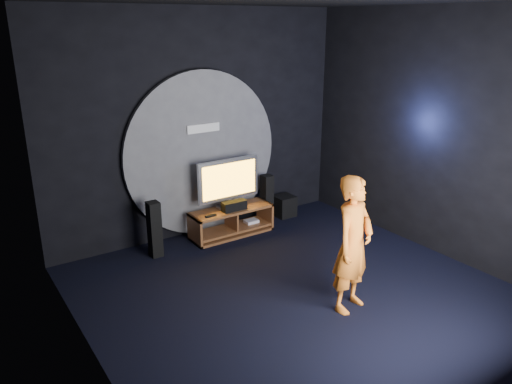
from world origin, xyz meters
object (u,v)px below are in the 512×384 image
Objects in this scene: tower_speaker_left at (155,229)px; tower_speaker_right at (267,199)px; media_console at (232,223)px; player at (353,244)px; tv at (229,181)px; subwoofer at (284,206)px.

tower_speaker_left and tower_speaker_right have the same top height.
tower_speaker_left is at bearing -178.35° from media_console.
player reaches higher than tower_speaker_left.
tower_speaker_left is at bearing -175.43° from tv.
tv is 1.40m from subwoofer.
tower_speaker_right is at bearing 9.28° from media_console.
tower_speaker_left is 2.11m from tower_speaker_right.
tv reaches higher than tower_speaker_right.
player is at bearing -104.50° from tower_speaker_right.
tv is at bearing -173.83° from subwoofer.
tv is at bearing -175.67° from tower_speaker_right.
subwoofer is 0.22× the size of player.
subwoofer is at bearing 9.49° from tower_speaker_right.
tower_speaker_right is (0.78, 0.06, -0.47)m from tv.
tower_speaker_right is (0.77, 0.13, 0.22)m from media_console.
tower_speaker_right reaches higher than media_console.
media_console is at bearing -170.72° from tower_speaker_right.
tv is 2.90× the size of subwoofer.
media_console is at bearing 75.69° from player.
tv is 0.64× the size of player.
tower_speaker_right is 2.28× the size of subwoofer.
tower_speaker_left is at bearing -174.67° from subwoofer.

